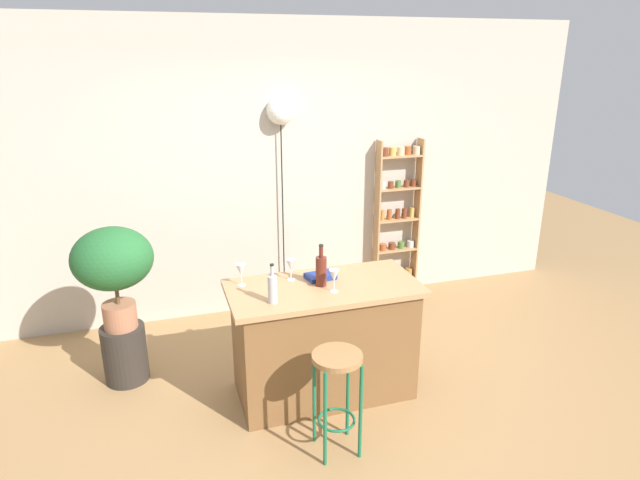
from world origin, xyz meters
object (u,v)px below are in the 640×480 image
object	(u,v)px
spice_shelf	(397,218)
cookbook	(320,276)
wine_glass_right	(291,265)
wine_glass_left	(334,276)
pendant_globe_light	(281,112)
plant_stool	(125,353)
wine_glass_center	(241,270)
bottle_olive_oil	(321,270)
bar_stool	(337,381)
bottle_vinegar	(273,288)
potted_plant	(113,263)

from	to	relation	value
spice_shelf	cookbook	world-z (taller)	spice_shelf
wine_glass_right	cookbook	bearing A→B (deg)	-9.31
wine_glass_left	pendant_globe_light	world-z (taller)	pendant_globe_light
wine_glass_left	wine_glass_right	bearing A→B (deg)	129.19
plant_stool	wine_glass_center	bearing A→B (deg)	-26.61
spice_shelf	plant_stool	distance (m)	2.94
cookbook	wine_glass_right	bearing A→B (deg)	162.18
bottle_olive_oil	pendant_globe_light	size ratio (longest dim) A/B	0.15
bottle_olive_oil	wine_glass_right	bearing A→B (deg)	139.30
bar_stool	spice_shelf	distance (m)	2.60
spice_shelf	bottle_olive_oil	bearing A→B (deg)	-131.08
cookbook	pendant_globe_light	xyz separation A→B (m)	(0.06, 1.40, 1.06)
bar_stool	bottle_vinegar	distance (m)	0.73
plant_stool	pendant_globe_light	xyz separation A→B (m)	(1.52, 0.91, 1.73)
wine_glass_right	bottle_vinegar	bearing A→B (deg)	-122.30
bottle_vinegar	wine_glass_left	size ratio (longest dim) A/B	1.71
bottle_olive_oil	wine_glass_left	world-z (taller)	bottle_olive_oil
wine_glass_center	wine_glass_right	xyz separation A→B (m)	(0.37, -0.01, 0.00)
wine_glass_right	spice_shelf	bearing A→B (deg)	41.96
wine_glass_left	wine_glass_right	size ratio (longest dim) A/B	1.00
plant_stool	wine_glass_right	bearing A→B (deg)	-20.05
plant_stool	wine_glass_center	distance (m)	1.25
bottle_vinegar	plant_stool	bearing A→B (deg)	142.62
potted_plant	wine_glass_center	distance (m)	0.99
wine_glass_center	pendant_globe_light	size ratio (longest dim) A/B	0.08
plant_stool	wine_glass_center	size ratio (longest dim) A/B	2.83
potted_plant	wine_glass_right	world-z (taller)	potted_plant
potted_plant	pendant_globe_light	distance (m)	2.02
bottle_olive_oil	wine_glass_right	world-z (taller)	bottle_olive_oil
bar_stool	cookbook	size ratio (longest dim) A/B	3.38
bottle_vinegar	wine_glass_left	bearing A→B (deg)	5.76
spice_shelf	bottle_vinegar	bearing A→B (deg)	-135.45
wine_glass_left	wine_glass_center	bearing A→B (deg)	153.23
potted_plant	pendant_globe_light	bearing A→B (deg)	30.95
wine_glass_right	plant_stool	bearing A→B (deg)	159.95
bar_stool	cookbook	world-z (taller)	cookbook
bar_stool	cookbook	xyz separation A→B (m)	(0.14, 0.78, 0.38)
bottle_olive_oil	pendant_globe_light	xyz separation A→B (m)	(0.09, 1.53, 0.96)
bar_stool	bottle_vinegar	world-z (taller)	bottle_vinegar
bottle_vinegar	wine_glass_right	size ratio (longest dim) A/B	1.71
spice_shelf	wine_glass_right	size ratio (longest dim) A/B	10.15
wine_glass_center	cookbook	size ratio (longest dim) A/B	0.78
bottle_vinegar	pendant_globe_light	bearing A→B (deg)	74.04
bar_stool	pendant_globe_light	bearing A→B (deg)	84.92
bar_stool	pendant_globe_light	xyz separation A→B (m)	(0.19, 2.19, 1.44)
plant_stool	potted_plant	xyz separation A→B (m)	(0.00, 0.00, 0.77)
spice_shelf	cookbook	xyz separation A→B (m)	(-1.27, -1.37, 0.06)
bar_stool	wine_glass_left	distance (m)	0.73
wine_glass_left	plant_stool	bearing A→B (deg)	153.32
wine_glass_left	cookbook	world-z (taller)	wine_glass_left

